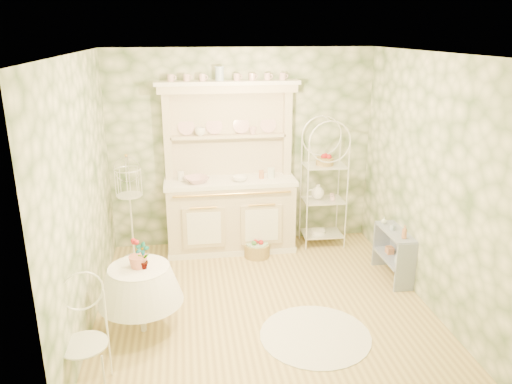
{
  "coord_description": "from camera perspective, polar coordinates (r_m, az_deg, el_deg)",
  "views": [
    {
      "loc": [
        -0.78,
        -4.85,
        2.91
      ],
      "look_at": [
        0.0,
        0.5,
        1.15
      ],
      "focal_mm": 35.0,
      "sensor_mm": 36.0,
      "label": 1
    }
  ],
  "objects": [
    {
      "name": "bottle_blue",
      "position": [
        6.23,
        15.38,
        -3.89
      ],
      "size": [
        0.06,
        0.06,
        0.1
      ],
      "primitive_type": "imported",
      "rotation": [
        0.0,
        0.0,
        0.37
      ],
      "color": "#9FB9D1",
      "rests_on": "side_shelf"
    },
    {
      "name": "wall_right",
      "position": [
        5.71,
        18.95,
        1.18
      ],
      "size": [
        3.6,
        3.6,
        0.0
      ],
      "primitive_type": "plane",
      "color": "beige",
      "rests_on": "floor"
    },
    {
      "name": "bowl_white",
      "position": [
        6.59,
        -1.84,
        1.33
      ],
      "size": [
        0.27,
        0.27,
        0.07
      ],
      "primitive_type": "imported",
      "rotation": [
        0.0,
        0.0,
        -0.43
      ],
      "color": "white",
      "rests_on": "kitchen_dresser"
    },
    {
      "name": "bottle_amber",
      "position": [
        6.01,
        16.6,
        -4.52
      ],
      "size": [
        0.08,
        0.08,
        0.16
      ],
      "primitive_type": "imported",
      "rotation": [
        0.0,
        0.0,
        0.29
      ],
      "color": "#BF7D52",
      "rests_on": "side_shelf"
    },
    {
      "name": "side_shelf",
      "position": [
        6.35,
        15.45,
        -6.89
      ],
      "size": [
        0.32,
        0.73,
        0.61
      ],
      "primitive_type": "cube",
      "rotation": [
        0.0,
        0.0,
        -0.08
      ],
      "color": "#8D99B2",
      "rests_on": "floor"
    },
    {
      "name": "bakers_rack",
      "position": [
        6.95,
        7.74,
        0.67
      ],
      "size": [
        0.54,
        0.39,
        1.71
      ],
      "primitive_type": "cube",
      "rotation": [
        0.0,
        0.0,
        -0.03
      ],
      "color": "white",
      "rests_on": "floor"
    },
    {
      "name": "ceiling",
      "position": [
        4.91,
        0.88,
        15.59
      ],
      "size": [
        3.6,
        3.6,
        0.0
      ],
      "primitive_type": "plane",
      "color": "white",
      "rests_on": "floor"
    },
    {
      "name": "potted_geranium",
      "position": [
        4.93,
        -12.83,
        -7.12
      ],
      "size": [
        0.16,
        0.13,
        0.27
      ],
      "primitive_type": "imported",
      "rotation": [
        0.0,
        0.0,
        -0.28
      ],
      "color": "#3F7238",
      "rests_on": "round_table"
    },
    {
      "name": "wall_left",
      "position": [
        5.19,
        -19.21,
        -0.49
      ],
      "size": [
        3.6,
        3.6,
        0.0
      ],
      "primitive_type": "plane",
      "color": "beige",
      "rests_on": "floor"
    },
    {
      "name": "lace_rug",
      "position": [
        5.22,
        6.79,
        -15.95
      ],
      "size": [
        1.2,
        1.2,
        0.01
      ],
      "primitive_type": "cylinder",
      "rotation": [
        0.0,
        0.0,
        -0.09
      ],
      "color": "white",
      "rests_on": "floor"
    },
    {
      "name": "cafe_chair",
      "position": [
        4.54,
        -19.04,
        -16.87
      ],
      "size": [
        0.44,
        0.44,
        0.77
      ],
      "primitive_type": "cube",
      "rotation": [
        0.0,
        0.0,
        0.33
      ],
      "color": "white",
      "rests_on": "floor"
    },
    {
      "name": "wall_front",
      "position": [
        3.51,
        5.52,
        -8.44
      ],
      "size": [
        3.6,
        3.6,
        0.0
      ],
      "primitive_type": "plane",
      "color": "beige",
      "rests_on": "floor"
    },
    {
      "name": "bottle_glass",
      "position": [
        6.4,
        14.4,
        -3.25
      ],
      "size": [
        0.09,
        0.09,
        0.09
      ],
      "primitive_type": "imported",
      "rotation": [
        0.0,
        0.0,
        0.31
      ],
      "color": "silver",
      "rests_on": "side_shelf"
    },
    {
      "name": "floor",
      "position": [
        5.71,
        0.75,
        -12.62
      ],
      "size": [
        3.6,
        3.6,
        0.0
      ],
      "primitive_type": "plane",
      "color": "#D4BC75",
      "rests_on": "ground"
    },
    {
      "name": "cup_right",
      "position": [
        6.72,
        -0.36,
        6.88
      ],
      "size": [
        0.12,
        0.12,
        0.1
      ],
      "primitive_type": "imported",
      "rotation": [
        0.0,
        0.0,
        0.21
      ],
      "color": "white",
      "rests_on": "kitchen_dresser"
    },
    {
      "name": "wall_back",
      "position": [
        6.87,
        -1.58,
        4.92
      ],
      "size": [
        3.6,
        3.6,
        0.0
      ],
      "primitive_type": "plane",
      "color": "beige",
      "rests_on": "floor"
    },
    {
      "name": "bowl_floral",
      "position": [
        6.56,
        -6.8,
        1.15
      ],
      "size": [
        0.4,
        0.4,
        0.07
      ],
      "primitive_type": "imported",
      "rotation": [
        0.0,
        0.0,
        0.38
      ],
      "color": "white",
      "rests_on": "kitchen_dresser"
    },
    {
      "name": "birdcage_stand",
      "position": [
        6.59,
        -14.16,
        -1.79
      ],
      "size": [
        0.35,
        0.35,
        1.47
      ],
      "primitive_type": "cube",
      "rotation": [
        0.0,
        0.0,
        -0.0
      ],
      "color": "white",
      "rests_on": "floor"
    },
    {
      "name": "cup_left",
      "position": [
        6.66,
        -6.4,
        6.67
      ],
      "size": [
        0.14,
        0.14,
        0.11
      ],
      "primitive_type": "imported",
      "rotation": [
        0.0,
        0.0,
        0.04
      ],
      "color": "white",
      "rests_on": "kitchen_dresser"
    },
    {
      "name": "floor_basket",
      "position": [
        6.74,
        0.11,
        -6.52
      ],
      "size": [
        0.37,
        0.37,
        0.21
      ],
      "primitive_type": "cylinder",
      "rotation": [
        0.0,
        0.0,
        -0.15
      ],
      "color": "tan",
      "rests_on": "floor"
    },
    {
      "name": "kitchen_dresser",
      "position": [
        6.63,
        -2.99,
        2.58
      ],
      "size": [
        1.87,
        0.61,
        2.29
      ],
      "primitive_type": "cube",
      "color": "beige",
      "rests_on": "floor"
    },
    {
      "name": "round_table",
      "position": [
        5.19,
        -12.98,
        -11.74
      ],
      "size": [
        0.82,
        0.82,
        0.74
      ],
      "primitive_type": "cylinder",
      "rotation": [
        0.0,
        0.0,
        -0.23
      ],
      "color": "white",
      "rests_on": "floor"
    }
  ]
}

